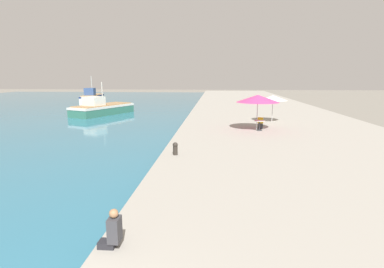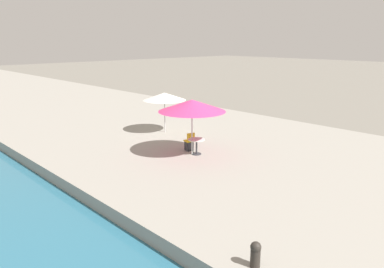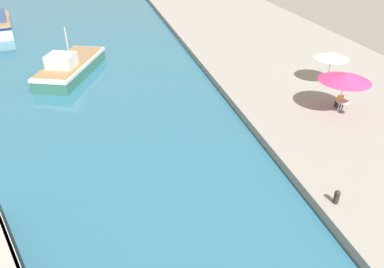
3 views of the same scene
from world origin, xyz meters
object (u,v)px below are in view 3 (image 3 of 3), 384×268
(cafe_umbrella_pink, at_px, (345,77))
(cafe_table, at_px, (343,105))
(mooring_bollard, at_px, (337,196))
(cafe_umbrella_white, at_px, (332,55))
(fishing_boat_far, at_px, (0,23))
(fishing_boat_mid, at_px, (70,66))
(cafe_chair_left, at_px, (338,102))

(cafe_umbrella_pink, xyz_separation_m, cafe_table, (0.18, -0.12, -1.81))
(cafe_umbrella_pink, relative_size, mooring_bollard, 4.76)
(cafe_umbrella_white, bearing_deg, fishing_boat_far, 138.32)
(fishing_boat_mid, bearing_deg, cafe_umbrella_pink, -13.17)
(cafe_table, relative_size, mooring_bollard, 1.22)
(cafe_umbrella_white, bearing_deg, cafe_table, -111.16)
(cafe_table, bearing_deg, fishing_boat_mid, 143.88)
(cafe_chair_left, distance_m, mooring_bollard, 9.79)
(fishing_boat_far, relative_size, cafe_umbrella_pink, 2.81)
(cafe_chair_left, bearing_deg, mooring_bollard, -109.56)
(cafe_chair_left, xyz_separation_m, mooring_bollard, (-5.45, -8.13, 0.02))
(fishing_boat_mid, bearing_deg, cafe_table, -13.12)
(fishing_boat_far, relative_size, cafe_table, 10.96)
(cafe_table, bearing_deg, cafe_umbrella_pink, 147.72)
(cafe_chair_left, bearing_deg, fishing_boat_mid, 160.04)
(fishing_boat_mid, distance_m, fishing_boat_far, 17.16)
(fishing_boat_mid, bearing_deg, fishing_boat_far, 139.37)
(cafe_umbrella_white, bearing_deg, mooring_bollard, -120.51)
(fishing_boat_mid, height_order, fishing_boat_far, fishing_boat_far)
(fishing_boat_mid, xyz_separation_m, mooring_bollard, (11.30, -19.52, 0.09))
(fishing_boat_mid, distance_m, cafe_table, 20.51)
(cafe_table, height_order, mooring_bollard, cafe_table)
(fishing_boat_far, height_order, cafe_umbrella_white, fishing_boat_far)
(cafe_table, relative_size, cafe_chair_left, 0.88)
(mooring_bollard, bearing_deg, cafe_table, 54.66)
(fishing_boat_mid, relative_size, cafe_umbrella_white, 3.43)
(cafe_umbrella_white, relative_size, cafe_chair_left, 2.72)
(cafe_table, xyz_separation_m, cafe_chair_left, (0.18, 0.70, -0.21))
(fishing_boat_mid, distance_m, cafe_umbrella_pink, 20.40)
(fishing_boat_mid, xyz_separation_m, cafe_table, (16.57, -12.09, 0.27))
(fishing_boat_far, bearing_deg, cafe_umbrella_white, -51.47)
(cafe_table, height_order, cafe_chair_left, cafe_chair_left)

